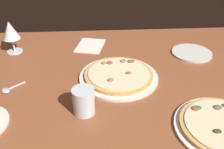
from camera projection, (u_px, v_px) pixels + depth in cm
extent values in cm
cube|color=brown|center=(105.00, 88.00, 101.66)|extent=(150.00, 110.00, 4.00)
cylinder|color=silver|center=(119.00, 77.00, 103.89)|extent=(32.58, 32.58, 1.00)
cylinder|color=tan|center=(119.00, 75.00, 103.30)|extent=(28.23, 28.23, 1.20)
cylinder|color=beige|center=(119.00, 73.00, 102.87)|extent=(25.22, 25.22, 0.40)
ellipsoid|color=#AD4733|center=(110.00, 63.00, 109.13)|extent=(2.75, 2.68, 0.59)
ellipsoid|color=#937556|center=(111.00, 80.00, 97.66)|extent=(2.59, 2.13, 0.68)
ellipsoid|color=#937556|center=(104.00, 63.00, 108.81)|extent=(2.05, 2.04, 0.76)
ellipsoid|color=#AD4733|center=(128.00, 73.00, 102.07)|extent=(2.37, 1.72, 0.46)
ellipsoid|color=#937556|center=(123.00, 61.00, 110.23)|extent=(2.70, 2.36, 0.79)
ellipsoid|color=brown|center=(131.00, 61.00, 110.13)|extent=(3.17, 2.50, 0.67)
cylinder|color=white|center=(223.00, 129.00, 78.64)|extent=(30.80, 30.80, 1.00)
cylinder|color=tan|center=(224.00, 126.00, 78.05)|extent=(27.56, 27.56, 1.20)
ellipsoid|color=#387033|center=(197.00, 108.00, 83.44)|extent=(2.90, 2.22, 0.77)
ellipsoid|color=#4C3828|center=(218.00, 131.00, 74.58)|extent=(2.59, 1.83, 0.52)
ellipsoid|color=brown|center=(218.00, 107.00, 83.82)|extent=(2.87, 2.55, 0.49)
ellipsoid|color=#AD4733|center=(196.00, 108.00, 83.32)|extent=(2.74, 2.31, 0.73)
cylinder|color=silver|center=(15.00, 51.00, 124.01)|extent=(7.53, 7.53, 0.40)
cylinder|color=silver|center=(13.00, 45.00, 122.12)|extent=(0.80, 0.80, 6.64)
cone|color=silver|center=(10.00, 30.00, 118.02)|extent=(8.15, 8.15, 8.58)
cylinder|color=silver|center=(84.00, 101.00, 83.72)|extent=(7.51, 7.51, 9.36)
cylinder|color=silver|center=(84.00, 106.00, 84.95)|extent=(6.91, 6.91, 4.80)
cylinder|color=silver|center=(192.00, 53.00, 122.07)|extent=(19.23, 19.23, 0.90)
cube|color=white|center=(90.00, 46.00, 129.46)|extent=(16.68, 19.74, 0.30)
ellipsoid|color=silver|center=(6.00, 91.00, 95.77)|extent=(4.75, 4.85, 1.00)
cylinder|color=silver|center=(15.00, 87.00, 98.22)|extent=(6.35, 5.79, 0.70)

